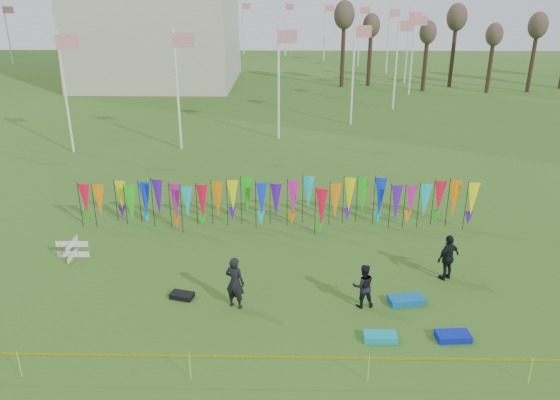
{
  "coord_description": "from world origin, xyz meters",
  "views": [
    {
      "loc": [
        0.84,
        -15.69,
        10.83
      ],
      "look_at": [
        0.43,
        6.0,
        2.14
      ],
      "focal_mm": 35.0,
      "sensor_mm": 36.0,
      "label": 1
    }
  ],
  "objects_px": {
    "kite_bag_blue": "(453,336)",
    "kite_bag_black": "(182,295)",
    "kite_bag_teal": "(406,300)",
    "person_mid": "(363,286)",
    "person_right": "(448,257)",
    "box_kite": "(73,249)",
    "kite_bag_turquoise": "(380,337)",
    "person_left": "(235,282)"
  },
  "relations": [
    {
      "from": "kite_bag_blue",
      "to": "kite_bag_black",
      "type": "height_order",
      "value": "kite_bag_blue"
    },
    {
      "from": "person_right",
      "to": "kite_bag_blue",
      "type": "relative_size",
      "value": 1.71
    },
    {
      "from": "box_kite",
      "to": "person_left",
      "type": "xyz_separation_m",
      "value": [
        7.21,
        -3.62,
        0.6
      ]
    },
    {
      "from": "person_mid",
      "to": "person_right",
      "type": "xyz_separation_m",
      "value": [
        3.52,
        2.01,
        0.11
      ]
    },
    {
      "from": "person_mid",
      "to": "kite_bag_teal",
      "type": "distance_m",
      "value": 1.78
    },
    {
      "from": "person_right",
      "to": "kite_bag_teal",
      "type": "height_order",
      "value": "person_right"
    },
    {
      "from": "box_kite",
      "to": "person_mid",
      "type": "relative_size",
      "value": 0.47
    },
    {
      "from": "kite_bag_turquoise",
      "to": "kite_bag_black",
      "type": "distance_m",
      "value": 7.32
    },
    {
      "from": "box_kite",
      "to": "kite_bag_turquoise",
      "type": "relative_size",
      "value": 0.72
    },
    {
      "from": "kite_bag_turquoise",
      "to": "kite_bag_teal",
      "type": "bearing_deg",
      "value": 59.84
    },
    {
      "from": "person_mid",
      "to": "kite_bag_turquoise",
      "type": "relative_size",
      "value": 1.53
    },
    {
      "from": "person_mid",
      "to": "kite_bag_blue",
      "type": "bearing_deg",
      "value": 137.91
    },
    {
      "from": "person_left",
      "to": "kite_bag_black",
      "type": "bearing_deg",
      "value": 6.49
    },
    {
      "from": "person_left",
      "to": "kite_bag_blue",
      "type": "bearing_deg",
      "value": -172.87
    },
    {
      "from": "person_mid",
      "to": "person_left",
      "type": "bearing_deg",
      "value": -5.18
    },
    {
      "from": "person_mid",
      "to": "person_right",
      "type": "bearing_deg",
      "value": -157.01
    },
    {
      "from": "person_mid",
      "to": "kite_bag_turquoise",
      "type": "bearing_deg",
      "value": 93.05
    },
    {
      "from": "kite_bag_turquoise",
      "to": "kite_bag_black",
      "type": "bearing_deg",
      "value": 160.86
    },
    {
      "from": "person_left",
      "to": "kite_bag_turquoise",
      "type": "relative_size",
      "value": 1.82
    },
    {
      "from": "person_mid",
      "to": "person_right",
      "type": "relative_size",
      "value": 0.88
    },
    {
      "from": "kite_bag_turquoise",
      "to": "kite_bag_teal",
      "type": "height_order",
      "value": "kite_bag_teal"
    },
    {
      "from": "person_right",
      "to": "kite_bag_blue",
      "type": "height_order",
      "value": "person_right"
    },
    {
      "from": "box_kite",
      "to": "person_left",
      "type": "height_order",
      "value": "person_left"
    },
    {
      "from": "person_mid",
      "to": "kite_bag_teal",
      "type": "relative_size",
      "value": 1.3
    },
    {
      "from": "kite_bag_black",
      "to": "kite_bag_teal",
      "type": "distance_m",
      "value": 8.2
    },
    {
      "from": "box_kite",
      "to": "kite_bag_teal",
      "type": "bearing_deg",
      "value": -13.82
    },
    {
      "from": "person_left",
      "to": "person_right",
      "type": "relative_size",
      "value": 1.05
    },
    {
      "from": "person_right",
      "to": "kite_bag_turquoise",
      "type": "distance_m",
      "value": 5.17
    },
    {
      "from": "kite_bag_turquoise",
      "to": "person_right",
      "type": "bearing_deg",
      "value": 51.56
    },
    {
      "from": "kite_bag_blue",
      "to": "kite_bag_black",
      "type": "distance_m",
      "value": 9.58
    },
    {
      "from": "person_right",
      "to": "kite_bag_turquoise",
      "type": "xyz_separation_m",
      "value": [
        -3.17,
        -4.0,
        -0.83
      ]
    },
    {
      "from": "box_kite",
      "to": "person_mid",
      "type": "xyz_separation_m",
      "value": [
        11.76,
        -3.5,
        0.44
      ]
    },
    {
      "from": "kite_bag_teal",
      "to": "person_mid",
      "type": "bearing_deg",
      "value": -172.65
    },
    {
      "from": "person_mid",
      "to": "kite_bag_blue",
      "type": "distance_m",
      "value": 3.41
    },
    {
      "from": "person_mid",
      "to": "kite_bag_turquoise",
      "type": "height_order",
      "value": "person_mid"
    },
    {
      "from": "kite_bag_teal",
      "to": "kite_bag_blue",
      "type": "bearing_deg",
      "value": -62.86
    },
    {
      "from": "box_kite",
      "to": "kite_bag_blue",
      "type": "distance_m",
      "value": 15.46
    },
    {
      "from": "kite_bag_blue",
      "to": "kite_bag_teal",
      "type": "distance_m",
      "value": 2.4
    },
    {
      "from": "kite_bag_black",
      "to": "kite_bag_teal",
      "type": "xyz_separation_m",
      "value": [
        8.2,
        -0.2,
        0.02
      ]
    },
    {
      "from": "box_kite",
      "to": "kite_bag_teal",
      "type": "relative_size",
      "value": 0.61
    },
    {
      "from": "person_mid",
      "to": "kite_bag_teal",
      "type": "xyz_separation_m",
      "value": [
        1.62,
        0.21,
        -0.7
      ]
    },
    {
      "from": "person_left",
      "to": "kite_bag_blue",
      "type": "xyz_separation_m",
      "value": [
        7.26,
        -1.81,
        -0.87
      ]
    }
  ]
}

